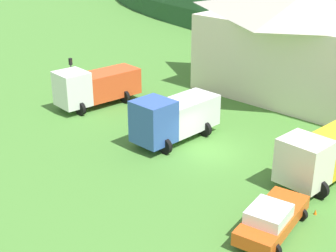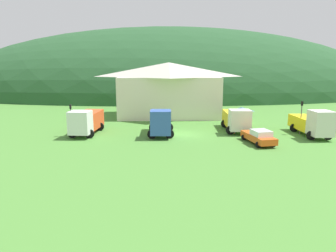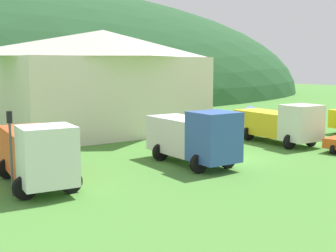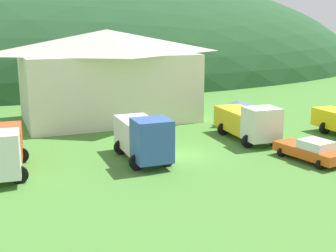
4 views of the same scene
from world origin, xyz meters
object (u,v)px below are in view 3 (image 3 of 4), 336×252
at_px(play_shed_cream, 250,119).
at_px(heavy_rig_white, 37,152).
at_px(depot_building, 104,80).
at_px(box_truck_blue, 194,136).
at_px(heavy_rig_striped, 280,123).
at_px(traffic_light_west, 11,144).
at_px(traffic_cone_near_pickup, 291,147).
at_px(traffic_cone_mid_row, 335,148).

height_order(play_shed_cream, heavy_rig_white, heavy_rig_white).
relative_size(depot_building, box_truck_blue, 2.65).
bearing_deg(heavy_rig_white, heavy_rig_striped, 99.67).
xyz_separation_m(box_truck_blue, traffic_light_west, (-11.12, -0.39, 0.66)).
distance_m(depot_building, traffic_cone_near_pickup, 17.30).
relative_size(box_truck_blue, traffic_cone_mid_row, 11.35).
relative_size(heavy_rig_white, traffic_cone_mid_row, 12.38).
bearing_deg(traffic_cone_near_pickup, depot_building, 118.96).
bearing_deg(play_shed_cream, traffic_cone_near_pickup, -111.31).
bearing_deg(traffic_cone_near_pickup, box_truck_blue, -177.30).
xyz_separation_m(heavy_rig_striped, traffic_cone_near_pickup, (-0.61, -1.66, -1.63)).
relative_size(heavy_rig_striped, traffic_cone_near_pickup, 13.91).
relative_size(traffic_light_west, traffic_cone_mid_row, 6.68).
distance_m(heavy_rig_white, heavy_rig_striped, 19.75).
relative_size(traffic_cone_near_pickup, traffic_cone_mid_row, 0.90).
bearing_deg(depot_building, heavy_rig_white, -127.72).
height_order(heavy_rig_striped, traffic_cone_near_pickup, heavy_rig_striped).
xyz_separation_m(heavy_rig_striped, traffic_light_west, (-21.28, -2.50, 0.83)).
relative_size(box_truck_blue, traffic_light_west, 1.70).
height_order(heavy_rig_white, traffic_cone_near_pickup, heavy_rig_white).
distance_m(depot_building, heavy_rig_striped, 15.85).
height_order(traffic_light_west, traffic_cone_near_pickup, traffic_light_west).
xyz_separation_m(box_truck_blue, heavy_rig_striped, (10.17, 2.11, -0.17)).
relative_size(box_truck_blue, heavy_rig_striped, 0.91).
height_order(box_truck_blue, traffic_cone_mid_row, box_truck_blue).
height_order(play_shed_cream, traffic_cone_near_pickup, play_shed_cream).
xyz_separation_m(heavy_rig_white, traffic_light_west, (-1.58, -1.14, 0.72)).
distance_m(play_shed_cream, traffic_cone_near_pickup, 7.65).
xyz_separation_m(depot_building, box_truck_blue, (-1.49, -15.01, -2.92)).
relative_size(depot_building, heavy_rig_white, 2.43).
xyz_separation_m(traffic_light_west, traffic_cone_mid_row, (22.99, -1.32, -2.47)).
xyz_separation_m(depot_building, play_shed_cream, (10.80, -7.54, -3.43)).
distance_m(traffic_light_west, traffic_cone_near_pickup, 20.83).
bearing_deg(play_shed_cream, depot_building, 145.07).
relative_size(depot_building, traffic_light_west, 4.51).
bearing_deg(heavy_rig_white, box_truck_blue, 91.22).
distance_m(traffic_cone_near_pickup, traffic_cone_mid_row, 3.17).
relative_size(play_shed_cream, traffic_cone_mid_row, 4.93).
height_order(play_shed_cream, traffic_cone_mid_row, play_shed_cream).
bearing_deg(traffic_cone_mid_row, play_shed_cream, 87.41).
height_order(box_truck_blue, traffic_cone_near_pickup, box_truck_blue).
bearing_deg(traffic_light_west, box_truck_blue, 2.00).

